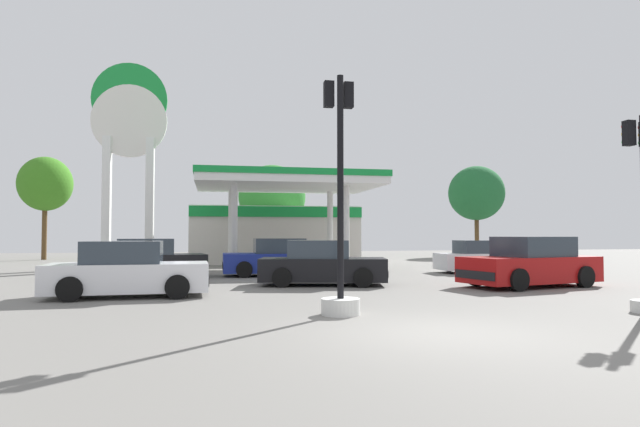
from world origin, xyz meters
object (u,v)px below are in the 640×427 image
(station_pole_sign, at_px, (129,139))
(car_3, at_px, (128,272))
(car_2, at_px, (322,265))
(traffic_signal_0, at_px, (340,242))
(tree_1, at_px, (272,197))
(tree_0, at_px, (45,184))
(car_0, at_px, (276,259))
(car_4, at_px, (482,258))
(car_1, at_px, (530,264))
(tree_2, at_px, (476,193))
(car_5, at_px, (148,260))

(station_pole_sign, xyz_separation_m, car_3, (1.99, -13.56, -6.00))
(station_pole_sign, height_order, car_2, station_pole_sign)
(traffic_signal_0, height_order, tree_1, tree_1)
(station_pole_sign, xyz_separation_m, tree_0, (-6.90, 10.23, -1.55))
(car_0, bearing_deg, car_4, -0.38)
(car_1, xyz_separation_m, tree_0, (-21.48, 23.40, 4.39))
(station_pole_sign, height_order, tree_1, station_pole_sign)
(traffic_signal_0, bearing_deg, car_0, 90.41)
(station_pole_sign, xyz_separation_m, car_4, (16.23, -6.85, -6.03))
(tree_2, bearing_deg, tree_1, -175.03)
(car_3, distance_m, tree_0, 25.78)
(car_5, height_order, traffic_signal_0, traffic_signal_0)
(tree_0, bearing_deg, tree_2, 0.00)
(car_3, height_order, tree_0, tree_0)
(car_0, bearing_deg, station_pole_sign, 135.51)
(car_2, height_order, traffic_signal_0, traffic_signal_0)
(car_5, xyz_separation_m, tree_0, (-8.72, 17.42, 4.44))
(station_pole_sign, height_order, car_4, station_pole_sign)
(car_4, xyz_separation_m, tree_1, (-7.78, 15.64, 3.74))
(tree_1, bearing_deg, tree_2, 4.97)
(car_3, xyz_separation_m, tree_1, (6.45, 22.35, 3.70))
(car_2, bearing_deg, car_4, 28.14)
(car_1, bearing_deg, tree_2, 66.12)
(car_5, xyz_separation_m, tree_1, (6.62, 15.98, 3.69))
(tree_2, bearing_deg, traffic_signal_0, -122.52)
(car_3, height_order, tree_1, tree_1)
(car_0, bearing_deg, car_3, -126.00)
(car_2, distance_m, car_3, 6.39)
(traffic_signal_0, distance_m, tree_2, 33.58)
(car_0, bearing_deg, car_2, -76.83)
(tree_2, bearing_deg, car_5, -143.02)
(car_4, xyz_separation_m, traffic_signal_0, (-9.24, -11.08, 0.90))
(car_3, bearing_deg, tree_1, 73.90)
(car_4, distance_m, tree_2, 19.66)
(car_0, relative_size, car_4, 1.06)
(car_4, height_order, tree_2, tree_2)
(traffic_signal_0, height_order, tree_2, tree_2)
(station_pole_sign, relative_size, car_4, 2.60)
(station_pole_sign, distance_m, tree_1, 12.40)
(car_4, bearing_deg, tree_0, 143.56)
(tree_0, bearing_deg, car_3, -69.50)
(car_0, relative_size, tree_0, 0.62)
(car_4, height_order, tree_0, tree_0)
(tree_2, bearing_deg, car_2, -128.32)
(car_1, distance_m, tree_0, 32.07)
(tree_1, bearing_deg, car_5, -112.51)
(tree_2, bearing_deg, car_4, -117.05)
(tree_0, bearing_deg, traffic_signal_0, -63.75)
(car_5, bearing_deg, tree_0, 116.59)
(station_pole_sign, relative_size, tree_2, 1.49)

